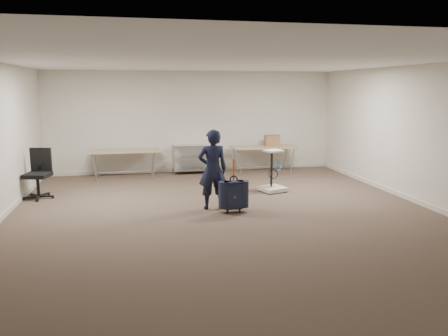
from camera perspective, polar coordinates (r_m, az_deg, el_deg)
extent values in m
plane|color=#433128|center=(8.16, 0.27, -6.19)|extent=(9.00, 9.00, 0.00)
plane|color=beige|center=(12.30, -4.05, 6.03)|extent=(8.00, 0.00, 8.00)
plane|color=beige|center=(3.66, 14.94, -4.66)|extent=(8.00, 0.00, 8.00)
plane|color=beige|center=(9.54, 24.57, 3.86)|extent=(0.00, 9.00, 9.00)
plane|color=white|center=(7.84, 0.29, 13.83)|extent=(8.00, 8.00, 0.00)
cube|color=beige|center=(12.46, -3.97, -0.18)|extent=(8.00, 0.02, 0.10)
cube|color=beige|center=(9.75, 23.93, -4.04)|extent=(0.02, 9.00, 0.10)
cube|color=tan|center=(11.72, -12.90, 2.19)|extent=(1.80, 0.75, 0.03)
cylinder|color=gray|center=(11.81, -12.79, -0.51)|extent=(1.50, 0.02, 0.02)
cylinder|color=gray|center=(11.53, -16.59, 0.05)|extent=(0.13, 0.04, 0.69)
cylinder|color=gray|center=(11.49, -9.12, 0.32)|extent=(0.13, 0.04, 0.69)
cylinder|color=gray|center=(12.12, -16.35, 0.55)|extent=(0.13, 0.04, 0.69)
cylinder|color=gray|center=(12.08, -9.25, 0.81)|extent=(0.13, 0.04, 0.69)
cube|color=tan|center=(12.23, 5.20, 2.75)|extent=(1.80, 0.75, 0.03)
cylinder|color=gray|center=(12.32, 5.16, 0.15)|extent=(1.50, 0.02, 0.02)
cylinder|color=gray|center=(11.81, 2.10, 0.71)|extent=(0.13, 0.04, 0.69)
cylinder|color=gray|center=(12.24, 8.94, 0.94)|extent=(0.13, 0.04, 0.69)
cylinder|color=gray|center=(12.38, 1.44, 1.17)|extent=(0.13, 0.04, 0.69)
cylinder|color=gray|center=(12.80, 8.00, 1.38)|extent=(0.13, 0.04, 0.69)
cylinder|color=silver|center=(11.83, -6.54, 0.93)|extent=(0.02, 0.02, 0.80)
cylinder|color=silver|center=(12.00, -0.82, 1.13)|extent=(0.02, 0.02, 0.80)
cylinder|color=silver|center=(12.28, -6.73, 1.27)|extent=(0.02, 0.02, 0.80)
cylinder|color=silver|center=(12.43, -1.21, 1.46)|extent=(0.02, 0.02, 0.80)
cube|color=silver|center=(12.17, -3.79, -0.19)|extent=(1.20, 0.45, 0.02)
cube|color=silver|center=(12.11, -3.81, 1.44)|extent=(1.20, 0.45, 0.02)
cube|color=silver|center=(12.07, -3.83, 2.98)|extent=(1.20, 0.45, 0.01)
imported|color=black|center=(8.43, -1.49, -0.20)|extent=(0.57, 0.37, 1.56)
cube|color=black|center=(8.26, 1.27, -3.46)|extent=(0.37, 0.22, 0.51)
cube|color=black|center=(8.35, 1.23, -5.23)|extent=(0.34, 0.15, 0.03)
cylinder|color=black|center=(8.32, 0.47, -5.63)|extent=(0.02, 0.07, 0.07)
cylinder|color=black|center=(8.37, 2.05, -5.54)|extent=(0.02, 0.07, 0.07)
torus|color=black|center=(8.20, 1.28, -1.53)|extent=(0.16, 0.02, 0.16)
cube|color=orange|center=(8.18, 1.25, -0.23)|extent=(0.03, 0.01, 0.39)
cylinder|color=black|center=(10.19, -23.03, -3.40)|extent=(0.64, 0.64, 0.10)
cylinder|color=black|center=(10.14, -23.12, -2.19)|extent=(0.06, 0.06, 0.43)
cube|color=black|center=(10.10, -23.22, -0.88)|extent=(0.59, 0.59, 0.09)
cube|color=black|center=(10.26, -22.79, 1.03)|extent=(0.45, 0.16, 0.52)
cube|color=beige|center=(10.06, 6.36, -2.70)|extent=(0.66, 0.66, 0.08)
cylinder|color=black|center=(9.81, 5.57, -3.27)|extent=(0.06, 0.06, 0.04)
cylinder|color=black|center=(10.01, 6.32, -0.08)|extent=(0.05, 0.05, 0.83)
cube|color=beige|center=(9.90, 6.46, 2.24)|extent=(0.45, 0.41, 0.04)
torus|color=#2256AE|center=(9.88, 6.86, 0.38)|extent=(0.29, 0.19, 0.26)
cube|color=olive|center=(12.37, 6.31, 3.60)|extent=(0.44, 0.35, 0.30)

